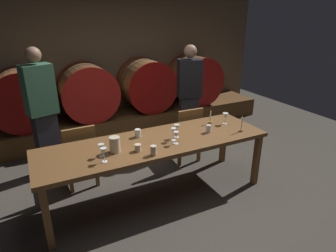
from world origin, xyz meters
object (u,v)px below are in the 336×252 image
at_px(dining_table, 156,146).
at_px(wine_glass_center_right, 174,131).
at_px(wine_barrel_far_right, 194,80).
at_px(guest_left, 43,112).
at_px(wine_glass_far_left, 104,152).
at_px(wine_barrel_far_left, 23,99).
at_px(wine_barrel_center_right, 147,85).
at_px(chair_right, 187,132).
at_px(guest_right, 189,97).
at_px(wine_glass_center_left, 176,135).
at_px(wine_glass_far_right, 226,116).
at_px(wine_glass_right, 177,128).
at_px(cup_center_left, 153,150).
at_px(cup_center_right, 138,133).
at_px(cup_far_left, 138,148).
at_px(pitcher, 115,145).
at_px(wine_barrel_center_left, 88,92).
at_px(candle_left, 210,120).
at_px(candle_right, 241,127).
at_px(chair_left, 80,153).
at_px(wine_glass_left, 101,148).
at_px(cup_far_right, 208,129).

distance_m(dining_table, wine_glass_center_right, 0.28).
xyz_separation_m(wine_barrel_far_right, guest_left, (-3.08, -1.05, 0.06)).
relative_size(dining_table, wine_glass_far_left, 17.68).
distance_m(wine_barrel_far_left, wine_barrel_center_right, 2.21).
distance_m(chair_right, wine_glass_far_left, 1.77).
distance_m(guest_right, wine_glass_center_left, 1.59).
distance_m(guest_right, wine_glass_far_right, 1.02).
bearing_deg(wine_barrel_center_right, wine_glass_right, -104.02).
xyz_separation_m(wine_glass_right, cup_center_left, (-0.45, -0.30, -0.06)).
bearing_deg(cup_center_right, chair_right, 23.87).
distance_m(wine_barrel_center_right, cup_far_left, 2.69).
xyz_separation_m(guest_right, pitcher, (-1.64, -1.17, -0.04)).
relative_size(wine_barrel_far_right, wine_glass_center_right, 6.31).
xyz_separation_m(wine_barrel_center_right, wine_glass_right, (-0.57, -2.30, 0.02)).
bearing_deg(wine_barrel_center_left, wine_glass_far_left, -98.72).
xyz_separation_m(wine_barrel_far_left, guest_left, (0.22, -1.05, 0.06)).
bearing_deg(wine_barrel_far_left, wine_barrel_far_right, 0.00).
xyz_separation_m(dining_table, guest_left, (-1.13, 1.23, 0.23)).
distance_m(chair_right, pitcher, 1.54).
height_order(wine_barrel_center_left, wine_glass_center_right, wine_barrel_center_left).
relative_size(wine_barrel_far_left, candle_left, 4.97).
distance_m(wine_barrel_center_left, guest_left, 1.34).
xyz_separation_m(candle_right, wine_glass_right, (-0.83, 0.21, 0.06)).
distance_m(wine_barrel_center_left, wine_glass_right, 2.37).
distance_m(wine_glass_far_left, wine_glass_center_left, 0.86).
xyz_separation_m(dining_table, wine_glass_right, (0.28, -0.02, 0.18)).
distance_m(chair_right, wine_glass_right, 0.92).
bearing_deg(cup_center_right, wine_barrel_center_left, 94.25).
height_order(wine_barrel_far_left, wine_glass_far_left, wine_barrel_far_left).
xyz_separation_m(wine_barrel_far_left, wine_glass_far_left, (0.67, -2.51, 0.02)).
height_order(guest_right, wine_glass_far_right, guest_right).
bearing_deg(wine_barrel_center_left, wine_barrel_center_right, 0.00).
relative_size(chair_left, candle_left, 4.38).
height_order(chair_right, wine_glass_center_right, wine_glass_center_right).
relative_size(wine_barrel_center_right, candle_left, 4.97).
relative_size(wine_glass_far_right, cup_center_left, 1.42).
height_order(guest_left, wine_glass_center_right, guest_left).
relative_size(candle_right, cup_far_left, 2.69).
xyz_separation_m(wine_barrel_far_left, wine_glass_far_right, (2.44, -2.20, 0.01)).
xyz_separation_m(chair_left, wine_glass_right, (1.07, -0.66, 0.39)).
height_order(wine_glass_left, cup_far_left, wine_glass_left).
bearing_deg(wine_glass_center_left, wine_glass_left, 174.77).
bearing_deg(cup_far_right, candle_right, -22.36).
height_order(dining_table, candle_left, candle_left).
height_order(guest_left, cup_far_right, guest_left).
bearing_deg(wine_barrel_far_left, cup_center_left, -65.57).
height_order(wine_barrel_center_left, guest_right, guest_right).
bearing_deg(candle_left, dining_table, -168.34).
relative_size(chair_right, pitcher, 4.98).
relative_size(candle_left, cup_center_left, 1.83).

